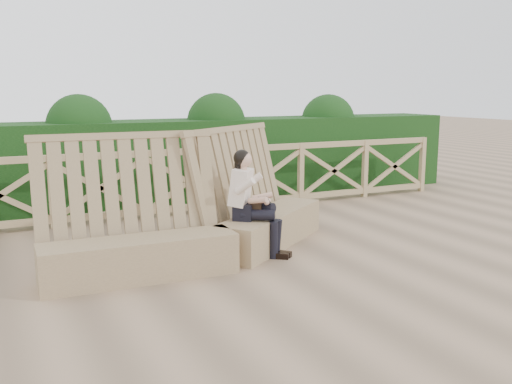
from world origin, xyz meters
name	(u,v)px	position (x,y,z in m)	size (l,w,h in m)	color
ground	(294,275)	(0.00, 0.00, 0.00)	(60.00, 60.00, 0.00)	brown
bench	(207,227)	(-0.64, 1.00, 0.40)	(3.99, 1.90, 1.59)	olive
woman	(250,198)	(-0.10, 0.92, 0.72)	(0.74, 0.71, 1.32)	black
guardrail	(188,182)	(0.00, 3.50, 0.55)	(10.10, 0.09, 1.10)	#917554
hedge	(166,162)	(0.00, 4.70, 0.75)	(12.00, 1.20, 1.50)	black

